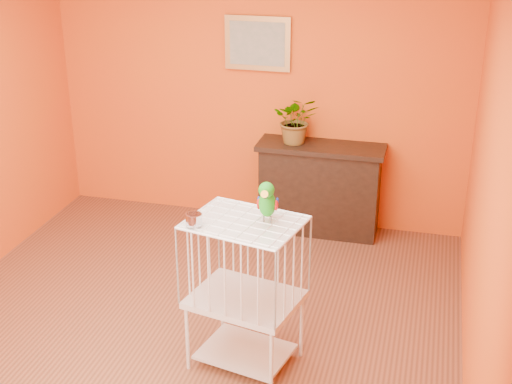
# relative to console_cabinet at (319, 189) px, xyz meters

# --- Properties ---
(ground) EXTENTS (4.50, 4.50, 0.00)m
(ground) POSITION_rel_console_cabinet_xyz_m (-0.65, -2.04, -0.44)
(ground) COLOR brown
(ground) RESTS_ON ground
(room_shell) EXTENTS (4.50, 4.50, 4.50)m
(room_shell) POSITION_rel_console_cabinet_xyz_m (-0.65, -2.04, 1.14)
(room_shell) COLOR #CE4513
(room_shell) RESTS_ON ground
(console_cabinet) EXTENTS (1.18, 0.42, 0.88)m
(console_cabinet) POSITION_rel_console_cabinet_xyz_m (0.00, 0.00, 0.00)
(console_cabinet) COLOR black
(console_cabinet) RESTS_ON ground
(potted_plant) EXTENTS (0.49, 0.52, 0.35)m
(potted_plant) POSITION_rel_console_cabinet_xyz_m (-0.24, 0.00, 0.61)
(potted_plant) COLOR #26722D
(potted_plant) RESTS_ON console_cabinet
(framed_picture) EXTENTS (0.62, 0.04, 0.50)m
(framed_picture) POSITION_rel_console_cabinet_xyz_m (-0.65, 0.18, 1.31)
(framed_picture) COLOR #AC7B3D
(framed_picture) RESTS_ON room_shell
(birdcage) EXTENTS (0.80, 0.68, 1.09)m
(birdcage) POSITION_rel_console_cabinet_xyz_m (-0.13, -2.20, 0.12)
(birdcage) COLOR beige
(birdcage) RESTS_ON ground
(feed_cup) EXTENTS (0.11, 0.11, 0.07)m
(feed_cup) POSITION_rel_console_cabinet_xyz_m (-0.42, -2.33, 0.69)
(feed_cup) COLOR silver
(feed_cup) RESTS_ON birdcage
(parrot) EXTENTS (0.14, 0.26, 0.29)m
(parrot) POSITION_rel_console_cabinet_xyz_m (0.01, -2.16, 0.79)
(parrot) COLOR #59544C
(parrot) RESTS_ON birdcage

